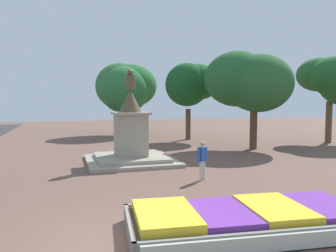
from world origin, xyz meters
TOP-DOWN VIEW (x-y plane):
  - ground_plane at (0.00, 0.00)m, footprint 94.27×94.27m
  - flower_planter at (3.39, -0.26)m, footprint 6.19×3.19m
  - statue_monument at (2.37, 9.47)m, footprint 4.47×4.47m
  - pedestrian_near_planter at (4.37, 4.81)m, footprint 0.49×0.39m
  - park_tree_far_left at (10.79, 12.12)m, footprint 5.59×5.19m
  - park_tree_behind_statue at (8.86, 17.29)m, footprint 4.59×4.02m
  - park_tree_far_right at (18.58, 12.66)m, footprint 4.88×5.07m
  - park_tree_street_side at (4.58, 23.34)m, footprint 5.70×5.33m

SIDE VIEW (x-z plane):
  - ground_plane at x=0.00m, z-range 0.00..0.00m
  - flower_planter at x=3.39m, z-range -0.04..0.57m
  - pedestrian_near_planter at x=4.37m, z-range 0.11..1.68m
  - statue_monument at x=2.37m, z-range -1.23..3.55m
  - park_tree_street_side at x=4.58m, z-range 1.08..7.81m
  - park_tree_far_left at x=10.79m, z-range 1.22..7.73m
  - park_tree_behind_statue at x=8.86m, z-range 1.48..7.63m
  - park_tree_far_right at x=18.58m, z-range 1.57..8.25m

